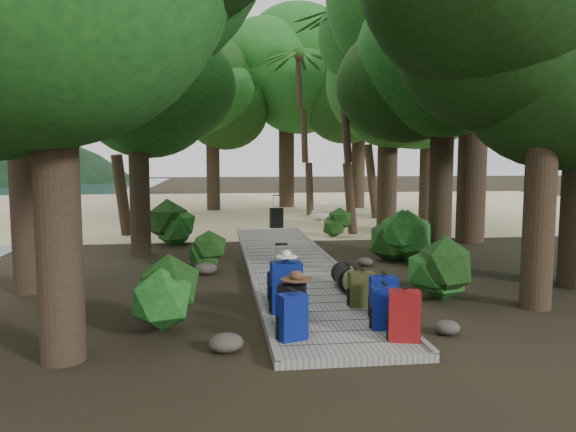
{
  "coord_description": "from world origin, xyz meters",
  "views": [
    {
      "loc": [
        -1.64,
        -11.27,
        2.48
      ],
      "look_at": [
        0.13,
        2.66,
        1.0
      ],
      "focal_mm": 35.0,
      "sensor_mm": 36.0,
      "label": 1
    }
  ],
  "objects": [
    {
      "name": "palm_right_b",
      "position": [
        4.73,
        10.97,
        4.49
      ],
      "size": [
        4.65,
        4.65,
        8.99
      ],
      "primitive_type": null,
      "color": "#163F11",
      "rests_on": "ground"
    },
    {
      "name": "hat_white",
      "position": [
        -0.61,
        -3.02,
        1.04
      ],
      "size": [
        0.33,
        0.33,
        0.11
      ],
      "primitive_type": null,
      "color": "silver",
      "rests_on": "backpack_left_c"
    },
    {
      "name": "tree_back_d",
      "position": [
        -5.18,
        14.56,
        3.99
      ],
      "size": [
        4.79,
        4.79,
        7.98
      ],
      "primitive_type": null,
      "color": "black",
      "rests_on": "ground"
    },
    {
      "name": "backpack_right_a",
      "position": [
        0.74,
        -4.46,
        0.48
      ],
      "size": [
        0.46,
        0.38,
        0.72
      ],
      "primitive_type": null,
      "rotation": [
        0.0,
        0.0,
        -0.28
      ],
      "color": "maroon",
      "rests_on": "boardwalk"
    },
    {
      "name": "boardwalk",
      "position": [
        0.0,
        1.0,
        0.06
      ],
      "size": [
        2.0,
        12.0,
        0.12
      ],
      "primitive_type": "cube",
      "color": "gray",
      "rests_on": "ground"
    },
    {
      "name": "shrub_left_a",
      "position": [
        -2.37,
        -3.43,
        0.53
      ],
      "size": [
        1.18,
        1.18,
        1.06
      ],
      "primitive_type": null,
      "color": "#144316",
      "rests_on": "ground"
    },
    {
      "name": "backpack_left_c",
      "position": [
        -0.61,
        -2.97,
        0.55
      ],
      "size": [
        0.47,
        0.34,
        0.86
      ],
      "primitive_type": null,
      "rotation": [
        0.0,
        0.0,
        0.02
      ],
      "color": "navy",
      "rests_on": "boardwalk"
    },
    {
      "name": "backpack_left_d",
      "position": [
        -0.63,
        -2.23,
        0.39
      ],
      "size": [
        0.42,
        0.36,
        0.54
      ],
      "primitive_type": null,
      "rotation": [
        0.0,
        0.0,
        -0.36
      ],
      "color": "navy",
      "rests_on": "boardwalk"
    },
    {
      "name": "tree_left_b",
      "position": [
        -5.04,
        -0.58,
        4.52
      ],
      "size": [
        5.03,
        5.03,
        9.05
      ],
      "primitive_type": null,
      "color": "black",
      "rests_on": "ground"
    },
    {
      "name": "rock_right_a",
      "position": [
        1.53,
        -3.96,
        0.1
      ],
      "size": [
        0.37,
        0.33,
        0.2
      ],
      "primitive_type": null,
      "color": "#4C473F",
      "rests_on": "ground"
    },
    {
      "name": "backpack_right_b",
      "position": [
        0.62,
        -3.96,
        0.44
      ],
      "size": [
        0.38,
        0.28,
        0.65
      ],
      "primitive_type": null,
      "rotation": [
        0.0,
        0.0,
        -0.09
      ],
      "color": "navy",
      "rests_on": "boardwalk"
    },
    {
      "name": "palm_left_a",
      "position": [
        -4.75,
        6.8,
        3.84
      ],
      "size": [
        4.83,
        4.83,
        7.69
      ],
      "primitive_type": null,
      "color": "#163F11",
      "rests_on": "ground"
    },
    {
      "name": "rock_left_c",
      "position": [
        -1.9,
        0.54,
        0.13
      ],
      "size": [
        0.48,
        0.43,
        0.27
      ],
      "primitive_type": null,
      "color": "#4C473F",
      "rests_on": "ground"
    },
    {
      "name": "palm_right_c",
      "position": [
        2.53,
        12.35,
        3.36
      ],
      "size": [
        4.23,
        4.23,
        6.72
      ],
      "primitive_type": null,
      "color": "#163F11",
      "rests_on": "ground"
    },
    {
      "name": "shrub_right_a",
      "position": [
        2.12,
        -2.07,
        0.49
      ],
      "size": [
        1.09,
        1.09,
        0.98
      ],
      "primitive_type": null,
      "color": "#144316",
      "rests_on": "ground"
    },
    {
      "name": "rock_right_b",
      "position": [
        2.32,
        -1.09,
        0.13
      ],
      "size": [
        0.47,
        0.42,
        0.26
      ],
      "primitive_type": null,
      "color": "#4C473F",
      "rests_on": "ground"
    },
    {
      "name": "shrub_right_c",
      "position": [
        1.95,
        5.64,
        0.41
      ],
      "size": [
        0.92,
        0.92,
        0.83
      ],
      "primitive_type": null,
      "color": "#144316",
      "rests_on": "ground"
    },
    {
      "name": "lone_suitcase_on_sand",
      "position": [
        0.42,
        8.08,
        0.37
      ],
      "size": [
        0.48,
        0.32,
        0.69
      ],
      "primitive_type": null,
      "rotation": [
        0.0,
        0.0,
        0.16
      ],
      "color": "black",
      "rests_on": "sand_beach"
    },
    {
      "name": "backpack_left_b",
      "position": [
        -0.63,
        -3.76,
        0.46
      ],
      "size": [
        0.43,
        0.37,
        0.68
      ],
      "primitive_type": null,
      "rotation": [
        0.0,
        0.0,
        -0.32
      ],
      "color": "black",
      "rests_on": "boardwalk"
    },
    {
      "name": "duffel_right_black",
      "position": [
        0.67,
        -1.58,
        0.34
      ],
      "size": [
        0.47,
        0.72,
        0.43
      ],
      "primitive_type": null,
      "rotation": [
        0.0,
        0.0,
        -0.06
      ],
      "color": "black",
      "rests_on": "boardwalk"
    },
    {
      "name": "rock_left_a",
      "position": [
        -1.55,
        -4.29,
        0.12
      ],
      "size": [
        0.44,
        0.4,
        0.24
      ],
      "primitive_type": null,
      "color": "#4C473F",
      "rests_on": "ground"
    },
    {
      "name": "rock_left_b",
      "position": [
        -2.66,
        -2.39,
        0.1
      ],
      "size": [
        0.36,
        0.33,
        0.2
      ],
      "primitive_type": null,
      "color": "#4C473F",
      "rests_on": "ground"
    },
    {
      "name": "rock_right_c",
      "position": [
        1.71,
        1.04,
        0.1
      ],
      "size": [
        0.36,
        0.32,
        0.2
      ],
      "primitive_type": null,
      "color": "#4C473F",
      "rests_on": "ground"
    },
    {
      "name": "tree_right_d",
      "position": [
        5.71,
        4.22,
        5.87
      ],
      "size": [
        6.4,
        6.4,
        11.74
      ],
      "primitive_type": null,
      "color": "black",
      "rests_on": "ground"
    },
    {
      "name": "shrub_left_b",
      "position": [
        -1.88,
        0.97,
        0.39
      ],
      "size": [
        0.87,
        0.87,
        0.78
      ],
      "primitive_type": null,
      "color": "#144316",
      "rests_on": "ground"
    },
    {
      "name": "sand_beach",
      "position": [
        0.0,
        16.0,
        0.01
      ],
      "size": [
        40.0,
        22.0,
        0.02
      ],
      "primitive_type": "cube",
      "color": "#CAB089",
      "rests_on": "ground"
    },
    {
      "name": "backpack_right_d",
      "position": [
        0.61,
        -2.75,
        0.42
      ],
      "size": [
        0.4,
        0.29,
        0.61
      ],
      "primitive_type": null,
      "rotation": [
        0.0,
        0.0,
        -0.01
      ],
      "color": "#313614",
      "rests_on": "boardwalk"
    },
    {
      "name": "backpack_right_c",
      "position": [
        0.77,
        -3.42,
        0.46
      ],
      "size": [
        0.43,
        0.33,
        0.68
      ],
      "primitive_type": null,
      "rotation": [
        0.0,
        0.0,
        -0.13
      ],
      "color": "navy",
      "rests_on": "boardwalk"
    },
    {
      "name": "shrub_right_b",
      "position": [
        2.75,
        1.52,
        0.61
      ],
      "size": [
        1.36,
        1.36,
        1.22
      ],
      "primitive_type": null,
      "color": "#144316",
      "rests_on": "ground"
    },
    {
      "name": "tree_right_c",
      "position": [
        3.77,
        1.8,
        4.04
      ],
      "size": [
        4.67,
        4.67,
        8.08
      ],
      "primitive_type": null,
      "color": "black",
      "rests_on": "ground"
    },
    {
      "name": "duffel_right_khaki",
      "position": [
        0.71,
        -2.05,
        0.34
      ],
      "size": [
        0.45,
        0.66,
        0.44
      ],
      "primitive_type": null,
      "rotation": [
        0.0,
        0.0,
        0.02
      ],
      "color": "brown",
      "rests_on": "boardwalk"
    },
    {
      "name": "ground",
      "position": [
        0.0,
        0.0,
        0.0
      ],
      "size": [
        120.0,
        120.0,
        0.0
      ],
      "primitive_type": "plane",
      "color": "black",
      "rests_on": "ground"
    },
    {
      "name": "tree_right_e",
      "position": [
        4.06,
        7.07,
        4.77
      ],
      "size": [
        5.3,
        5.3,
        9.54
      ],
      "primitive_type": null,
      "color": "black",
      "rests_on": "ground"
    },
    {
      "name": "sun_lounger",
      "position": [
        2.57,
        10.06,
        0.34
      ],
      "size": [
        1.43,
        2.1,
        0.65
      ],
      "primitive_type": null,
      "rotation": [
        0.0,
        0.0,
        0.43
      ],
      "color": "silver",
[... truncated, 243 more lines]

